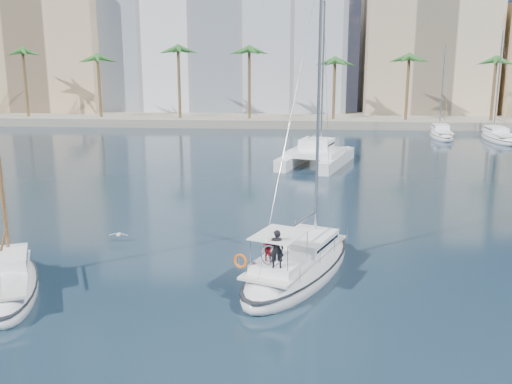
{
  "coord_description": "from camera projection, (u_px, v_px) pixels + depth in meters",
  "views": [
    {
      "loc": [
        1.94,
        -27.77,
        10.25
      ],
      "look_at": [
        -0.38,
        1.5,
        3.23
      ],
      "focal_mm": 40.0,
      "sensor_mm": 36.0,
      "label": 1
    }
  ],
  "objects": [
    {
      "name": "ground",
      "position": [
        261.0,
        260.0,
        29.45
      ],
      "size": [
        160.0,
        160.0,
        0.0
      ],
      "primitive_type": "plane",
      "color": "black",
      "rests_on": "ground"
    },
    {
      "name": "quay",
      "position": [
        289.0,
        120.0,
        88.46
      ],
      "size": [
        120.0,
        14.0,
        1.2
      ],
      "primitive_type": "cube",
      "color": "gray",
      "rests_on": "ground"
    },
    {
      "name": "building_modern",
      "position": [
        222.0,
        34.0,
        97.9
      ],
      "size": [
        42.0,
        16.0,
        28.0
      ],
      "primitive_type": "cube",
      "color": "white",
      "rests_on": "ground"
    },
    {
      "name": "building_tan_left",
      "position": [
        44.0,
        51.0,
        97.02
      ],
      "size": [
        22.0,
        14.0,
        22.0
      ],
      "primitive_type": "cube",
      "color": "tan",
      "rests_on": "ground"
    },
    {
      "name": "building_beige",
      "position": [
        425.0,
        58.0,
        93.3
      ],
      "size": [
        20.0,
        14.0,
        20.0
      ],
      "primitive_type": "cube",
      "color": "beige",
      "rests_on": "ground"
    },
    {
      "name": "palm_left",
      "position": [
        61.0,
        56.0,
        84.94
      ],
      "size": [
        3.6,
        3.6,
        12.3
      ],
      "color": "brown",
      "rests_on": "ground"
    },
    {
      "name": "palm_centre",
      "position": [
        289.0,
        56.0,
        82.33
      ],
      "size": [
        3.6,
        3.6,
        12.3
      ],
      "color": "brown",
      "rests_on": "ground"
    },
    {
      "name": "main_sloop",
      "position": [
        298.0,
        266.0,
        27.12
      ],
      "size": [
        6.91,
        10.73,
        15.24
      ],
      "rotation": [
        0.0,
        0.0,
        -0.39
      ],
      "color": "silver",
      "rests_on": "ground"
    },
    {
      "name": "small_sloop",
      "position": [
        9.0,
        284.0,
        25.2
      ],
      "size": [
        5.55,
        8.27,
        11.41
      ],
      "rotation": [
        0.0,
        0.0,
        0.42
      ],
      "color": "silver",
      "rests_on": "ground"
    },
    {
      "name": "catamaran",
      "position": [
        316.0,
        153.0,
        54.9
      ],
      "size": [
        7.95,
        11.39,
        15.28
      ],
      "rotation": [
        0.0,
        0.0,
        -0.3
      ],
      "color": "silver",
      "rests_on": "ground"
    },
    {
      "name": "seagull",
      "position": [
        119.0,
        235.0,
        32.17
      ],
      "size": [
        1.1,
        0.47,
        0.2
      ],
      "color": "silver",
      "rests_on": "ground"
    },
    {
      "name": "moored_yacht_a",
      "position": [
        441.0,
        138.0,
        73.48
      ],
      "size": [
        3.37,
        9.52,
        11.9
      ],
      "primitive_type": null,
      "rotation": [
        0.0,
        0.0,
        -0.07
      ],
      "color": "silver",
      "rests_on": "ground"
    },
    {
      "name": "moored_yacht_b",
      "position": [
        498.0,
        140.0,
        71.05
      ],
      "size": [
        3.32,
        10.83,
        13.72
      ],
      "primitive_type": null,
      "rotation": [
        0.0,
        0.0,
        -0.02
      ],
      "color": "silver",
      "rests_on": "ground"
    }
  ]
}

